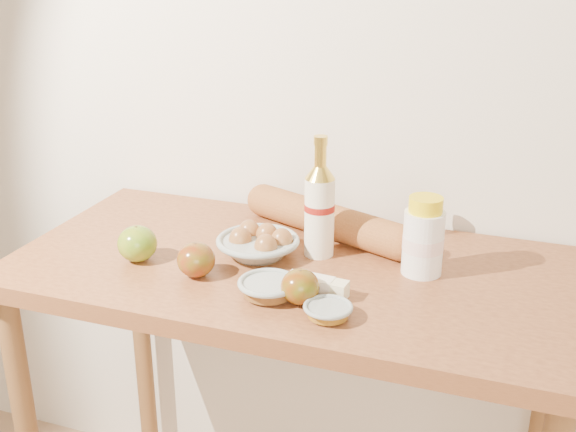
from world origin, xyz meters
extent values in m
cube|color=silver|center=(0.00, 1.51, 1.30)|extent=(3.50, 0.02, 2.60)
cube|color=#9C5C32|center=(0.00, 1.18, 0.88)|extent=(1.20, 0.60, 0.04)
cylinder|color=brown|center=(-0.55, 1.43, 0.43)|extent=(0.05, 0.05, 0.86)
cylinder|color=brown|center=(0.55, 1.43, 0.43)|extent=(0.05, 0.05, 0.86)
cylinder|color=white|center=(0.04, 1.24, 0.99)|extent=(0.07, 0.07, 0.17)
cylinder|color=maroon|center=(0.04, 1.24, 1.01)|extent=(0.07, 0.07, 0.01)
cone|color=gold|center=(0.04, 1.24, 1.09)|extent=(0.07, 0.07, 0.03)
cylinder|color=gold|center=(0.04, 1.24, 1.13)|extent=(0.03, 0.03, 0.05)
cylinder|color=gold|center=(0.04, 1.24, 1.16)|extent=(0.03, 0.03, 0.02)
cylinder|color=white|center=(0.26, 1.23, 0.97)|extent=(0.11, 0.11, 0.13)
cylinder|color=#FAD9D2|center=(0.26, 1.23, 0.97)|extent=(0.11, 0.11, 0.03)
cylinder|color=yellow|center=(0.26, 1.23, 1.05)|extent=(0.09, 0.09, 0.03)
torus|color=#95A39E|center=(-0.09, 1.19, 0.94)|extent=(0.22, 0.22, 0.01)
ellipsoid|color=brown|center=(-0.12, 1.19, 0.93)|extent=(0.06, 0.06, 0.06)
ellipsoid|color=brown|center=(-0.06, 1.17, 0.93)|extent=(0.06, 0.06, 0.06)
ellipsoid|color=brown|center=(-0.08, 1.23, 0.93)|extent=(0.06, 0.06, 0.06)
ellipsoid|color=brown|center=(-0.12, 1.23, 0.93)|extent=(0.06, 0.06, 0.06)
ellipsoid|color=brown|center=(-0.04, 1.21, 0.93)|extent=(0.06, 0.06, 0.06)
cylinder|color=#AF6B35|center=(0.02, 1.35, 0.94)|extent=(0.40, 0.22, 0.08)
sphere|color=#AF6B35|center=(-0.16, 1.42, 0.94)|extent=(0.10, 0.10, 0.08)
sphere|color=#AF6B35|center=(0.21, 1.28, 0.94)|extent=(0.10, 0.10, 0.08)
ellipsoid|color=olive|center=(-0.32, 1.08, 0.94)|extent=(0.09, 0.09, 0.08)
cylinder|color=#483418|center=(-0.32, 1.08, 0.97)|extent=(0.01, 0.01, 0.01)
ellipsoid|color=maroon|center=(-0.17, 1.06, 0.94)|extent=(0.08, 0.08, 0.07)
cylinder|color=#4E301A|center=(-0.17, 1.06, 0.97)|extent=(0.01, 0.01, 0.01)
ellipsoid|color=#931208|center=(0.07, 1.02, 0.93)|extent=(0.08, 0.08, 0.07)
cylinder|color=#50381A|center=(0.07, 1.02, 0.96)|extent=(0.01, 0.01, 0.01)
torus|color=#95A29D|center=(0.00, 1.03, 0.93)|extent=(0.13, 0.13, 0.01)
cylinder|color=brown|center=(0.00, 1.03, 0.92)|extent=(0.11, 0.11, 0.02)
torus|color=#909D99|center=(0.14, 0.98, 0.92)|extent=(0.10, 0.10, 0.01)
cylinder|color=brown|center=(0.14, 0.98, 0.91)|extent=(0.08, 0.08, 0.02)
cube|color=#FAF4C1|center=(0.09, 1.07, 0.92)|extent=(0.12, 0.04, 0.03)
cube|color=white|center=(0.09, 1.07, 0.92)|extent=(0.07, 0.04, 0.04)
camera|label=1|loc=(0.46, -0.13, 1.56)|focal=45.00mm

